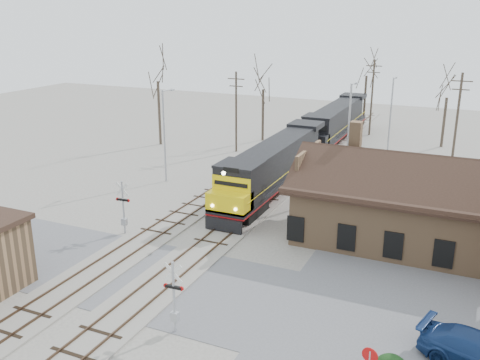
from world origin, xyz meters
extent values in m
plane|color=#A6A096|center=(0.00, 0.00, 0.00)|extent=(140.00, 140.00, 0.00)
cube|color=#5B5B60|center=(0.00, 0.00, 0.01)|extent=(60.00, 9.00, 0.03)
cube|color=#A6A096|center=(0.00, 15.00, 0.06)|extent=(3.40, 90.00, 0.12)
cube|color=#473323|center=(-0.72, 15.00, 0.17)|extent=(0.08, 90.00, 0.14)
cube|color=#473323|center=(0.72, 15.00, 0.17)|extent=(0.08, 90.00, 0.14)
cube|color=#A6A096|center=(-4.50, 15.00, 0.06)|extent=(3.40, 90.00, 0.12)
cube|color=#473323|center=(-5.22, 15.00, 0.17)|extent=(0.08, 90.00, 0.14)
cube|color=#473323|center=(-3.78, 15.00, 0.17)|extent=(0.08, 90.00, 0.14)
cube|color=#906C4A|center=(12.00, 12.00, 2.00)|extent=(14.00, 8.00, 4.00)
cube|color=black|center=(12.00, 12.00, 4.10)|extent=(15.20, 9.20, 0.30)
cube|color=black|center=(12.00, 9.70, 5.10)|extent=(15.00, 4.71, 2.66)
cube|color=black|center=(12.00, 14.30, 5.10)|extent=(15.00, 4.71, 2.66)
cube|color=#906C4A|center=(8.00, 13.50, 6.80)|extent=(0.80, 0.80, 2.20)
cube|color=black|center=(0.00, 11.76, 0.57)|extent=(2.57, 4.11, 1.03)
cube|color=black|center=(0.00, 25.12, 0.57)|extent=(2.57, 4.11, 1.03)
cube|color=black|center=(0.00, 18.44, 1.39)|extent=(3.08, 20.57, 0.36)
cube|color=maroon|center=(0.00, 18.44, 1.16)|extent=(3.10, 20.57, 0.12)
cube|color=black|center=(0.00, 19.73, 2.98)|extent=(2.67, 14.91, 2.88)
cube|color=black|center=(0.00, 10.83, 2.98)|extent=(3.08, 2.88, 2.88)
cube|color=yellow|center=(0.00, 9.08, 2.11)|extent=(3.08, 1.85, 1.44)
cube|color=black|center=(0.00, 8.06, 0.57)|extent=(2.88, 0.25, 1.03)
cylinder|color=#FFF2CC|center=(0.00, 8.14, 4.52)|extent=(0.29, 0.10, 0.29)
cube|color=black|center=(0.00, 32.82, 0.57)|extent=(2.57, 4.11, 1.03)
cube|color=black|center=(0.00, 46.19, 0.57)|extent=(2.57, 4.11, 1.03)
cube|color=black|center=(0.00, 39.51, 1.39)|extent=(3.08, 20.57, 0.36)
cube|color=maroon|center=(0.00, 39.51, 1.16)|extent=(3.10, 20.57, 0.12)
cube|color=black|center=(0.00, 40.79, 2.98)|extent=(2.67, 14.91, 2.88)
cube|color=black|center=(0.00, 31.90, 2.98)|extent=(3.08, 2.88, 2.88)
cube|color=black|center=(0.00, 30.15, 2.11)|extent=(3.08, 1.85, 1.44)
cube|color=black|center=(0.00, 29.12, 0.57)|extent=(2.88, 0.25, 1.03)
cylinder|color=#A5A8AD|center=(3.31, -4.26, 1.94)|extent=(0.14, 0.14, 3.88)
cube|color=silver|center=(3.31, -4.26, 3.30)|extent=(1.02, 0.09, 1.02)
cube|color=silver|center=(3.31, -4.26, 3.30)|extent=(1.02, 0.09, 1.02)
cube|color=black|center=(3.31, -4.26, 2.53)|extent=(0.88, 0.19, 0.15)
cylinder|color=#B20C0C|center=(2.87, -4.28, 2.53)|extent=(0.24, 0.09, 0.23)
cylinder|color=#B20C0C|center=(3.75, -4.24, 2.53)|extent=(0.24, 0.09, 0.23)
cube|color=#A5A8AD|center=(3.31, -4.26, 0.87)|extent=(0.39, 0.29, 0.49)
cylinder|color=#A5A8AD|center=(-6.51, 5.04, 1.98)|extent=(0.14, 0.14, 3.97)
cube|color=silver|center=(-6.51, 5.04, 3.37)|extent=(1.04, 0.11, 1.04)
cube|color=silver|center=(-6.51, 5.04, 3.37)|extent=(1.04, 0.11, 1.04)
cube|color=black|center=(-6.51, 5.04, 2.58)|extent=(0.90, 0.21, 0.15)
cylinder|color=#B20C0C|center=(-6.07, 5.07, 2.58)|extent=(0.24, 0.10, 0.24)
cylinder|color=#B20C0C|center=(-6.96, 5.01, 2.58)|extent=(0.24, 0.10, 0.24)
cube|color=#A5A8AD|center=(-6.51, 5.04, 0.89)|extent=(0.40, 0.30, 0.50)
cylinder|color=#B20C0C|center=(13.07, -4.99, 1.99)|extent=(0.69, 0.17, 0.70)
cylinder|color=#A5A8AD|center=(-10.44, 16.97, 4.30)|extent=(0.18, 0.18, 8.61)
cylinder|color=#A5A8AD|center=(-10.44, 17.87, 8.51)|extent=(0.12, 1.80, 0.12)
cube|color=#A5A8AD|center=(-10.44, 18.67, 8.41)|extent=(0.25, 0.50, 0.12)
cylinder|color=#A5A8AD|center=(5.95, 20.26, 4.85)|extent=(0.18, 0.18, 9.70)
cylinder|color=#A5A8AD|center=(5.95, 21.16, 9.60)|extent=(0.12, 1.80, 0.12)
cube|color=#A5A8AD|center=(5.95, 21.96, 9.50)|extent=(0.25, 0.50, 0.12)
cylinder|color=#A5A8AD|center=(6.71, 37.69, 4.17)|extent=(0.18, 0.18, 8.34)
cylinder|color=#A5A8AD|center=(6.71, 38.59, 8.24)|extent=(0.12, 1.80, 0.12)
cube|color=#A5A8AD|center=(6.71, 39.39, 8.14)|extent=(0.25, 0.50, 0.12)
cylinder|color=#382D23|center=(-9.07, 29.91, 4.53)|extent=(0.24, 0.24, 9.07)
cube|color=#382D23|center=(-9.07, 29.91, 8.27)|extent=(2.00, 0.10, 0.10)
cube|color=#382D23|center=(-9.07, 29.91, 7.47)|extent=(1.60, 0.10, 0.10)
cylinder|color=#382D23|center=(3.13, 44.87, 4.82)|extent=(0.24, 0.24, 9.65)
cube|color=#382D23|center=(3.13, 44.87, 8.85)|extent=(2.00, 0.10, 0.10)
cube|color=#382D23|center=(3.13, 44.87, 8.05)|extent=(1.60, 0.10, 0.10)
cylinder|color=#382D23|center=(14.01, 30.94, 4.95)|extent=(0.24, 0.24, 9.90)
cube|color=#382D23|center=(14.01, 30.94, 9.10)|extent=(2.00, 0.10, 0.10)
cube|color=#382D23|center=(14.01, 30.94, 8.30)|extent=(1.60, 0.10, 0.10)
cylinder|color=#382D23|center=(-18.90, 29.31, 3.79)|extent=(0.32, 0.32, 7.59)
cylinder|color=#382D23|center=(-8.42, 36.37, 3.17)|extent=(0.32, 0.32, 6.33)
cylinder|color=#382D23|center=(1.10, 50.72, 3.46)|extent=(0.32, 0.32, 6.91)
cylinder|color=#382D23|center=(12.25, 42.00, 2.92)|extent=(0.32, 0.32, 5.85)
camera|label=1|loc=(15.93, -24.20, 15.46)|focal=40.00mm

